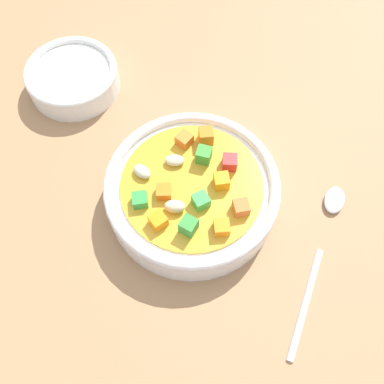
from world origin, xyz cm
name	(u,v)px	position (x,y,z in cm)	size (l,w,h in cm)	color
ground_plane	(192,204)	(0.00, 0.00, -1.00)	(140.00, 140.00, 2.00)	#9E754F
soup_bowl_main	(192,191)	(-0.01, 0.01, 2.61)	(20.73, 20.73, 6.20)	white
spoon	(322,245)	(-11.29, -12.03, 0.46)	(17.12, 16.34, 1.03)	silver
side_bowl_small	(73,78)	(23.34, 8.87, 1.96)	(12.91, 12.91, 3.78)	white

